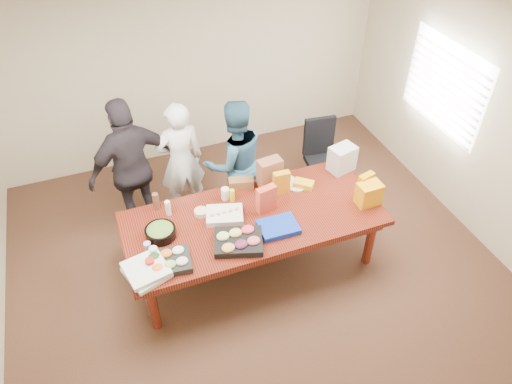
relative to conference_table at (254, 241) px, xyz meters
name	(u,v)px	position (x,y,z in m)	size (l,w,h in m)	color
floor	(254,263)	(0.00, 0.00, -0.39)	(5.50, 5.00, 0.02)	#47301E
ceiling	(253,43)	(0.00, 0.00, 2.33)	(5.50, 5.00, 0.02)	white
wall_back	(189,67)	(0.00, 2.50, 0.98)	(5.50, 0.04, 2.70)	beige
wall_right	(476,121)	(2.75, 0.00, 0.98)	(0.04, 5.00, 2.70)	beige
window_panel	(444,86)	(2.72, 0.60, 1.12)	(0.03, 1.40, 1.10)	white
window_blinds	(441,87)	(2.68, 0.60, 1.12)	(0.04, 1.36, 1.00)	beige
conference_table	(254,241)	(0.00, 0.00, 0.00)	(2.80, 1.20, 0.75)	#4C1C0F
office_chair	(324,160)	(1.35, 0.93, 0.12)	(0.51, 0.51, 1.00)	black
person_center	(181,161)	(-0.50, 1.19, 0.43)	(0.58, 0.38, 1.60)	white
person_right	(235,162)	(0.10, 0.91, 0.44)	(0.80, 0.62, 1.64)	#2F5B7B
person_left	(132,168)	(-1.09, 1.11, 0.53)	(1.06, 0.44, 1.81)	#262127
veggie_tray	(169,262)	(-1.01, -0.33, 0.41)	(0.43, 0.34, 0.07)	black
fruit_tray	(238,242)	(-0.29, -0.32, 0.41)	(0.49, 0.38, 0.07)	black
sheet_cake	(225,215)	(-0.30, 0.10, 0.41)	(0.39, 0.29, 0.07)	white
salad_bowl	(161,233)	(-1.00, 0.07, 0.43)	(0.32, 0.32, 0.10)	black
chip_bag_blue	(278,227)	(0.18, -0.27, 0.41)	(0.41, 0.30, 0.06)	#1033BD
chip_bag_red	(266,199)	(0.17, 0.05, 0.53)	(0.22, 0.09, 0.32)	#D74428
chip_bag_yellow	(365,185)	(1.30, -0.10, 0.52)	(0.19, 0.08, 0.29)	#F59A01
chip_bag_orange	(281,183)	(0.43, 0.26, 0.52)	(0.19, 0.08, 0.29)	orange
mayo_jar	(225,194)	(-0.19, 0.39, 0.45)	(0.09, 0.09, 0.14)	white
mustard_bottle	(232,195)	(-0.13, 0.33, 0.45)	(0.05, 0.05, 0.15)	yellow
dressing_bottle	(156,201)	(-0.95, 0.50, 0.48)	(0.07, 0.07, 0.21)	brown
ranch_bottle	(168,208)	(-0.85, 0.37, 0.47)	(0.06, 0.06, 0.18)	white
banana_bunch	(304,184)	(0.72, 0.27, 0.41)	(0.22, 0.13, 0.07)	yellow
bread_loaf	(241,183)	(0.04, 0.52, 0.43)	(0.28, 0.12, 0.11)	brown
kraft_bag	(270,173)	(0.36, 0.44, 0.55)	(0.27, 0.16, 0.36)	brown
red_cup	(150,264)	(-1.19, -0.32, 0.43)	(0.09, 0.09, 0.12)	#A82216
clear_cup_a	(154,252)	(-1.12, -0.18, 0.43)	(0.08, 0.08, 0.11)	silver
clear_cup_b	(148,247)	(-1.16, -0.07, 0.42)	(0.07, 0.07, 0.10)	#B7B6D4
pizza_box_lower	(148,272)	(-1.22, -0.38, 0.40)	(0.38, 0.38, 0.04)	silver
pizza_box_upper	(146,269)	(-1.23, -0.37, 0.44)	(0.38, 0.38, 0.04)	white
plate_a	(297,185)	(0.66, 0.32, 0.38)	(0.24, 0.24, 0.01)	silver
plate_b	(287,181)	(0.58, 0.43, 0.38)	(0.22, 0.22, 0.01)	silver
dip_bowl_a	(285,186)	(0.51, 0.32, 0.40)	(0.14, 0.14, 0.06)	white
dip_bowl_b	(201,212)	(-0.52, 0.24, 0.40)	(0.15, 0.15, 0.06)	beige
grocery_bag_white	(342,159)	(1.28, 0.41, 0.54)	(0.30, 0.21, 0.32)	silver
grocery_bag_yellow	(369,194)	(1.27, -0.24, 0.51)	(0.26, 0.18, 0.26)	#FFA70F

